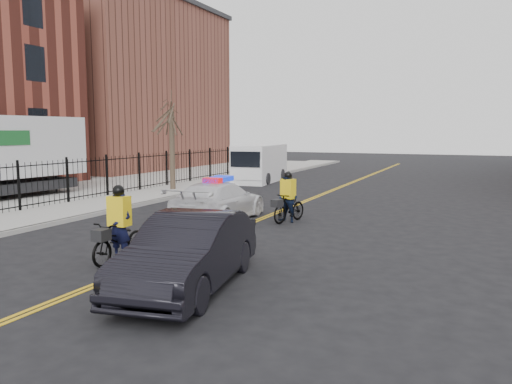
{
  "coord_description": "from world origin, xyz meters",
  "views": [
    {
      "loc": [
        7.24,
        -12.2,
        3.23
      ],
      "look_at": [
        0.83,
        2.05,
        1.3
      ],
      "focal_mm": 35.0,
      "sensor_mm": 36.0,
      "label": 1
    }
  ],
  "objects": [
    {
      "name": "curb",
      "position": [
        -6.0,
        8.0,
        0.07
      ],
      "size": [
        0.2,
        60.0,
        0.15
      ],
      "primitive_type": "cube",
      "color": "#989590",
      "rests_on": "ground"
    },
    {
      "name": "center_line_right",
      "position": [
        0.08,
        8.0,
        0.01
      ],
      "size": [
        0.1,
        60.0,
        0.01
      ],
      "primitive_type": "cube",
      "color": "gold",
      "rests_on": "ground"
    },
    {
      "name": "cargo_van",
      "position": [
        -5.48,
        16.59,
        1.14
      ],
      "size": [
        2.54,
        5.72,
        2.33
      ],
      "rotation": [
        0.0,
        0.0,
        0.1
      ],
      "color": "white",
      "rests_on": "ground"
    },
    {
      "name": "dark_sedan",
      "position": [
        1.92,
        -3.69,
        0.77
      ],
      "size": [
        2.41,
        4.88,
        1.54
      ],
      "primitive_type": "imported",
      "rotation": [
        0.0,
        0.0,
        0.17
      ],
      "color": "black",
      "rests_on": "ground"
    },
    {
      "name": "cyclist_near",
      "position": [
        -0.8,
        -2.55,
        0.66
      ],
      "size": [
        0.72,
        1.96,
        1.91
      ],
      "rotation": [
        0.0,
        0.0,
        0.02
      ],
      "color": "black",
      "rests_on": "ground"
    },
    {
      "name": "cyclist_far",
      "position": [
        1.11,
        4.16,
        0.71
      ],
      "size": [
        0.96,
        1.85,
        1.8
      ],
      "rotation": [
        0.0,
        0.0,
        -0.27
      ],
      "color": "black",
      "rests_on": "ground"
    },
    {
      "name": "warehouse_far",
      "position": [
        -23.0,
        24.0,
        7.0
      ],
      "size": [
        14.0,
        18.0,
        14.0
      ],
      "primitive_type": "cube",
      "color": "brown",
      "rests_on": "ground"
    },
    {
      "name": "center_line_left",
      "position": [
        -0.08,
        8.0,
        0.01
      ],
      "size": [
        0.1,
        60.0,
        0.01
      ],
      "primitive_type": "cube",
      "color": "gold",
      "rests_on": "ground"
    },
    {
      "name": "sidewalk",
      "position": [
        -7.5,
        8.0,
        0.07
      ],
      "size": [
        3.0,
        60.0,
        0.15
      ],
      "primitive_type": "cube",
      "color": "#989590",
      "rests_on": "ground"
    },
    {
      "name": "iron_fence",
      "position": [
        -9.0,
        8.0,
        1.0
      ],
      "size": [
        0.12,
        28.0,
        2.0
      ],
      "primitive_type": null,
      "color": "black",
      "rests_on": "ground"
    },
    {
      "name": "police_cruiser",
      "position": [
        -1.2,
        3.3,
        0.72
      ],
      "size": [
        2.27,
        5.04,
        1.59
      ],
      "rotation": [
        0.0,
        0.0,
        3.2
      ],
      "color": "silver",
      "rests_on": "ground"
    },
    {
      "name": "ground",
      "position": [
        0.0,
        0.0,
        0.0
      ],
      "size": [
        120.0,
        120.0,
        0.0
      ],
      "primitive_type": "plane",
      "color": "black",
      "rests_on": "ground"
    },
    {
      "name": "street_tree",
      "position": [
        -7.6,
        10.0,
        3.53
      ],
      "size": [
        3.2,
        3.2,
        4.8
      ],
      "color": "#392E22",
      "rests_on": "sidewalk"
    },
    {
      "name": "lot_pad",
      "position": [
        -18.0,
        8.0,
        0.01
      ],
      "size": [
        18.0,
        60.0,
        0.02
      ],
      "primitive_type": "cube",
      "color": "#989590",
      "rests_on": "ground"
    }
  ]
}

